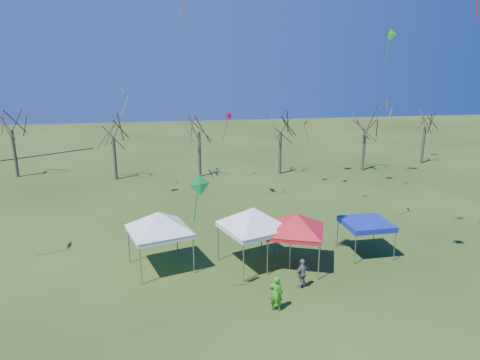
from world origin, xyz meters
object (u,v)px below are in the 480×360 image
Objects in this scene: tree_2 at (198,115)px; tent_white_west at (159,216)px; tree_1 at (112,122)px; tent_blue at (366,224)px; tree_0 at (9,113)px; tent_white_mid at (254,212)px; tent_red at (296,217)px; person_green at (276,293)px; person_grey at (302,273)px; tree_3 at (281,116)px; tree_5 at (427,114)px; tree_4 at (366,114)px.

tree_2 is 20.87m from tent_white_west.
tree_1 is 26.91m from tent_blue.
tree_0 is at bearing 138.78° from tent_blue.
tent_white_mid is at bearing -50.14° from tree_0.
tent_red is at bearing -169.57° from tent_blue.
person_green is at bearing -86.82° from tree_2.
person_grey is at bearing -50.89° from tree_0.
tree_2 is 3.02× the size of tent_blue.
tree_2 is 22.52m from tent_blue.
tree_0 reaches higher than person_grey.
person_green is at bearing -55.17° from tree_0.
tent_red reaches higher than person_grey.
tent_white_west is at bearing -121.66° from tree_3.
tree_0 reaches higher than tent_blue.
person_grey is (-5.02, -3.31, -1.13)m from tent_blue.
tent_white_mid is (-7.05, -20.41, -2.86)m from tree_3.
person_green is (-6.98, -25.26, -5.21)m from tree_3.
tent_red is (-22.44, -23.02, -2.76)m from tree_5.
tree_3 is 1.00× the size of tree_4.
person_grey is (1.87, 1.82, -0.08)m from person_green.
tree_1 is 28.10m from person_green.
tent_red is (-14.08, -20.95, -3.09)m from tree_4.
tree_3 is 9.32m from tree_4.
tree_2 reaches higher than person_green.
tree_0 reaches higher than tree_3.
tree_0 is at bearing 132.28° from tent_red.
tent_blue is at bearing -174.74° from person_grey.
tree_3 reaches higher than tree_5.
tent_blue is at bearing -115.10° from tree_4.
person_grey is (-14.43, -23.40, -5.27)m from tree_4.
tent_white_west is 2.42× the size of person_green.
tree_5 is 1.75× the size of tent_white_mid.
tree_1 is at bearing 114.88° from tent_white_mid.
tree_3 is at bearing -173.48° from tree_5.
tree_0 is at bearing -40.97° from person_green.
tent_red is at bearing -103.31° from person_green.
tree_4 is 1.84× the size of tent_white_mid.
tree_4 reaches higher than tree_5.
tent_blue is at bearing 2.25° from tent_white_mid.
person_green is at bearing -117.51° from tent_red.
tree_3 is 23.59m from tent_white_west.
tree_3 reaches higher than tent_blue.
tree_4 reaches higher than tent_blue.
tent_blue is at bearing -41.22° from tree_0.
tree_2 is (8.40, -0.27, 0.50)m from tree_1.
tree_0 is 4.85× the size of person_green.
tent_red is (12.04, -21.60, -2.83)m from tree_1.
tent_white_mid reaches higher than tent_red.
tent_red is 2.43× the size of person_grey.
tent_blue is (16.71, -20.74, -3.87)m from tree_1.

